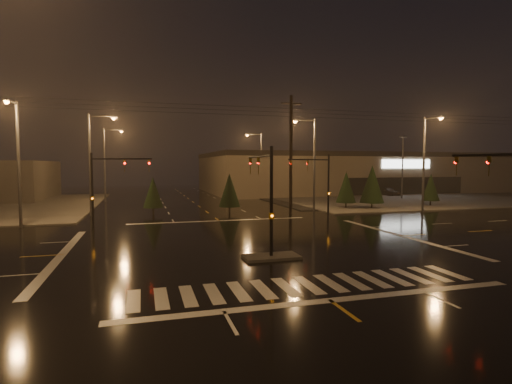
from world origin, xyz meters
TOP-DOWN VIEW (x-y plane):
  - ground at (0.00, 0.00)m, footprint 140.00×140.00m
  - sidewalk_ne at (30.00, 30.00)m, footprint 36.00×36.00m
  - median_island at (0.00, -4.00)m, footprint 3.00×1.60m
  - crosswalk at (0.00, -9.00)m, footprint 15.00×2.60m
  - stop_bar_near at (0.00, -11.00)m, footprint 16.00×0.50m
  - stop_bar_far at (0.00, 11.00)m, footprint 16.00×0.50m
  - parking_lot at (35.00, 28.00)m, footprint 50.00×24.00m
  - retail_building at (35.00, 45.99)m, footprint 60.20×28.30m
  - signal_mast_median at (0.00, -3.07)m, footprint 0.25×4.59m
  - signal_mast_ne at (9.50, 10.14)m, footprint 4.84×1.86m
  - signal_mast_nw at (-9.50, 10.14)m, footprint 4.84×1.86m
  - streetlight_1 at (-11.18, 18.00)m, footprint 2.77×0.32m
  - streetlight_2 at (-11.18, 34.00)m, footprint 2.77×0.32m
  - streetlight_3 at (11.18, 16.00)m, footprint 2.77×0.32m
  - streetlight_4 at (11.18, 36.00)m, footprint 2.77×0.32m
  - streetlight_5 at (-16.00, 11.18)m, footprint 0.32×2.77m
  - streetlight_6 at (22.00, 11.18)m, footprint 0.32×2.77m
  - utility_pole_1 at (8.00, 14.00)m, footprint 2.20×0.32m
  - conifer_0 at (15.99, 17.08)m, footprint 2.27×2.27m
  - conifer_1 at (18.71, 16.03)m, footprint 2.75×2.75m
  - conifer_2 at (27.11, 16.48)m, footprint 2.08×2.08m
  - conifer_3 at (-5.56, 17.46)m, footprint 2.00×2.00m
  - conifer_4 at (2.08, 16.21)m, footprint 2.22×2.22m
  - car_parked at (31.61, 31.95)m, footprint 2.47×4.84m

SIDE VIEW (x-z plane):
  - ground at x=0.00m, z-range 0.00..0.00m
  - crosswalk at x=0.00m, z-range 0.00..0.01m
  - stop_bar_near at x=0.00m, z-range 0.00..0.01m
  - stop_bar_far at x=0.00m, z-range 0.00..0.01m
  - parking_lot at x=35.00m, z-range 0.00..0.08m
  - sidewalk_ne at x=30.00m, z-range 0.00..0.12m
  - median_island at x=0.00m, z-range 0.00..0.15m
  - car_parked at x=31.61m, z-range 0.00..1.58m
  - conifer_3 at x=-5.56m, z-range 0.35..4.17m
  - conifer_2 at x=27.11m, z-range 0.35..4.30m
  - conifer_4 at x=2.08m, z-range 0.35..4.52m
  - conifer_0 at x=15.99m, z-range 0.35..4.60m
  - conifer_1 at x=18.71m, z-range 0.35..5.35m
  - signal_mast_median at x=0.00m, z-range 0.75..6.75m
  - signal_mast_ne at x=9.50m, z-range 0.79..6.79m
  - signal_mast_nw at x=-9.50m, z-range 0.79..6.79m
  - retail_building at x=35.00m, z-range 0.24..7.44m
  - streetlight_1 at x=-11.18m, z-range 0.80..10.80m
  - streetlight_2 at x=-11.18m, z-range 0.80..10.80m
  - streetlight_3 at x=11.18m, z-range 0.80..10.80m
  - streetlight_4 at x=11.18m, z-range 0.80..10.80m
  - streetlight_5 at x=-16.00m, z-range 0.80..10.80m
  - streetlight_6 at x=22.00m, z-range 0.80..10.80m
  - utility_pole_1 at x=8.00m, z-range 0.13..12.13m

